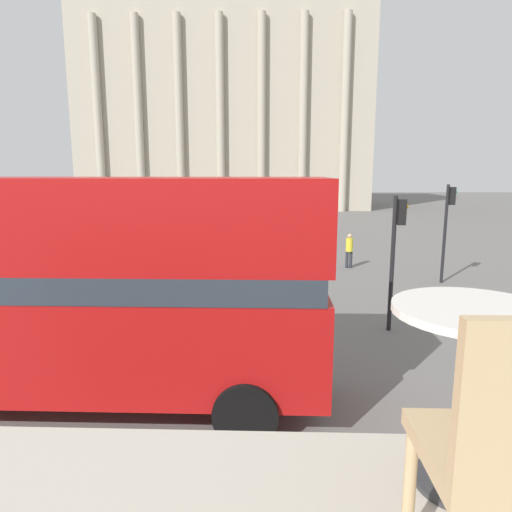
# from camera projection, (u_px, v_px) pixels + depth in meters

# --- Properties ---
(double_decker_bus) EXTENTS (11.35, 2.71, 4.36)m
(double_decker_bus) POSITION_uv_depth(u_px,v_px,m) (19.00, 282.00, 8.46)
(double_decker_bus) COLOR black
(double_decker_bus) RESTS_ON ground_plane
(cafe_dining_table) EXTENTS (0.60, 0.60, 0.73)m
(cafe_dining_table) POSITION_uv_depth(u_px,v_px,m) (472.00, 357.00, 1.71)
(cafe_dining_table) COLOR #2D2D30
(cafe_dining_table) RESTS_ON cafe_floor_slab
(cafe_chair_0) EXTENTS (0.40, 0.40, 0.91)m
(cafe_chair_0) POSITION_uv_depth(u_px,v_px,m) (512.00, 454.00, 1.15)
(cafe_chair_0) COLOR tan
(cafe_chair_0) RESTS_ON cafe_floor_slab
(plaza_building_left) EXTENTS (34.88, 16.77, 25.41)m
(plaza_building_left) POSITION_uv_depth(u_px,v_px,m) (227.00, 106.00, 58.02)
(plaza_building_left) COLOR #B2A893
(plaza_building_left) RESTS_ON ground_plane
(traffic_light_near) EXTENTS (0.42, 0.24, 3.82)m
(traffic_light_near) POSITION_uv_depth(u_px,v_px,m) (396.00, 244.00, 12.57)
(traffic_light_near) COLOR black
(traffic_light_near) RESTS_ON ground_plane
(traffic_light_mid) EXTENTS (0.42, 0.24, 3.96)m
(traffic_light_mid) POSITION_uv_depth(u_px,v_px,m) (448.00, 219.00, 18.12)
(traffic_light_mid) COLOR black
(traffic_light_mid) RESTS_ON ground_plane
(pedestrian_yellow) EXTENTS (0.32, 0.32, 1.62)m
(pedestrian_yellow) POSITION_uv_depth(u_px,v_px,m) (349.00, 248.00, 21.27)
(pedestrian_yellow) COLOR #282B33
(pedestrian_yellow) RESTS_ON ground_plane
(pedestrian_grey) EXTENTS (0.32, 0.32, 1.82)m
(pedestrian_grey) POSITION_uv_depth(u_px,v_px,m) (279.00, 215.00, 35.82)
(pedestrian_grey) COLOR #282B33
(pedestrian_grey) RESTS_ON ground_plane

